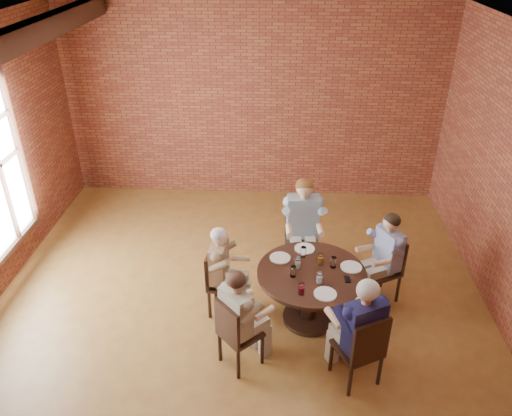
{
  "coord_description": "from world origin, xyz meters",
  "views": [
    {
      "loc": [
        0.48,
        -4.81,
        4.37
      ],
      "look_at": [
        0.18,
        1.0,
        1.06
      ],
      "focal_mm": 35.0,
      "sensor_mm": 36.0,
      "label": 1
    }
  ],
  "objects_px": {
    "chair_a": "(387,266)",
    "chair_e": "(363,348)",
    "diner_b": "(303,226)",
    "diner_e": "(360,331)",
    "dining_table": "(311,286)",
    "diner_c": "(224,272)",
    "diner_a": "(384,258)",
    "chair_b": "(302,233)",
    "chair_c": "(218,280)",
    "smartphone": "(347,279)",
    "diner_d": "(240,319)",
    "chair_d": "(235,332)"
  },
  "relations": [
    {
      "from": "diner_d",
      "to": "smartphone",
      "type": "height_order",
      "value": "diner_d"
    },
    {
      "from": "chair_a",
      "to": "diner_b",
      "type": "xyz_separation_m",
      "value": [
        -1.09,
        0.57,
        0.21
      ]
    },
    {
      "from": "diner_b",
      "to": "chair_c",
      "type": "relative_size",
      "value": 1.6
    },
    {
      "from": "diner_a",
      "to": "chair_d",
      "type": "distance_m",
      "value": 2.23
    },
    {
      "from": "chair_b",
      "to": "smartphone",
      "type": "height_order",
      "value": "chair_b"
    },
    {
      "from": "chair_a",
      "to": "chair_c",
      "type": "height_order",
      "value": "chair_a"
    },
    {
      "from": "chair_c",
      "to": "diner_e",
      "type": "relative_size",
      "value": 0.65
    },
    {
      "from": "chair_a",
      "to": "dining_table",
      "type": "bearing_deg",
      "value": -90.0
    },
    {
      "from": "diner_e",
      "to": "diner_b",
      "type": "bearing_deg",
      "value": -102.07
    },
    {
      "from": "chair_e",
      "to": "smartphone",
      "type": "xyz_separation_m",
      "value": [
        -0.09,
        0.85,
        0.24
      ]
    },
    {
      "from": "chair_c",
      "to": "diner_a",
      "type": "bearing_deg",
      "value": -73.99
    },
    {
      "from": "dining_table",
      "to": "diner_c",
      "type": "xyz_separation_m",
      "value": [
        -1.08,
        0.12,
        0.09
      ]
    },
    {
      "from": "chair_a",
      "to": "diner_c",
      "type": "distance_m",
      "value": 2.14
    },
    {
      "from": "dining_table",
      "to": "chair_a",
      "type": "bearing_deg",
      "value": 27.26
    },
    {
      "from": "diner_c",
      "to": "chair_e",
      "type": "bearing_deg",
      "value": -118.71
    },
    {
      "from": "diner_b",
      "to": "diner_e",
      "type": "relative_size",
      "value": 1.04
    },
    {
      "from": "dining_table",
      "to": "diner_b",
      "type": "xyz_separation_m",
      "value": [
        -0.07,
        1.1,
        0.18
      ]
    },
    {
      "from": "dining_table",
      "to": "smartphone",
      "type": "relative_size",
      "value": 10.02
    },
    {
      "from": "diner_e",
      "to": "smartphone",
      "type": "relative_size",
      "value": 10.31
    },
    {
      "from": "diner_e",
      "to": "diner_c",
      "type": "bearing_deg",
      "value": -60.48
    },
    {
      "from": "chair_e",
      "to": "smartphone",
      "type": "height_order",
      "value": "chair_e"
    },
    {
      "from": "dining_table",
      "to": "diner_e",
      "type": "xyz_separation_m",
      "value": [
        0.46,
        -0.91,
        0.15
      ]
    },
    {
      "from": "dining_table",
      "to": "chair_e",
      "type": "xyz_separation_m",
      "value": [
        0.5,
        -0.98,
        -0.01
      ]
    },
    {
      "from": "diner_c",
      "to": "chair_e",
      "type": "height_order",
      "value": "diner_c"
    },
    {
      "from": "chair_c",
      "to": "diner_c",
      "type": "height_order",
      "value": "diner_c"
    },
    {
      "from": "diner_a",
      "to": "diner_c",
      "type": "distance_m",
      "value": 2.07
    },
    {
      "from": "smartphone",
      "to": "diner_a",
      "type": "bearing_deg",
      "value": 49.07
    },
    {
      "from": "dining_table",
      "to": "smartphone",
      "type": "height_order",
      "value": "smartphone"
    },
    {
      "from": "diner_b",
      "to": "diner_d",
      "type": "relative_size",
      "value": 1.11
    },
    {
      "from": "diner_b",
      "to": "chair_d",
      "type": "distance_m",
      "value": 2.07
    },
    {
      "from": "diner_e",
      "to": "diner_d",
      "type": "bearing_deg",
      "value": -34.16
    },
    {
      "from": "dining_table",
      "to": "diner_b",
      "type": "relative_size",
      "value": 0.93
    },
    {
      "from": "diner_a",
      "to": "diner_e",
      "type": "bearing_deg",
      "value": -46.63
    },
    {
      "from": "chair_e",
      "to": "chair_b",
      "type": "bearing_deg",
      "value": -102.07
    },
    {
      "from": "diner_c",
      "to": "diner_e",
      "type": "relative_size",
      "value": 0.92
    },
    {
      "from": "diner_c",
      "to": "smartphone",
      "type": "distance_m",
      "value": 1.52
    },
    {
      "from": "chair_c",
      "to": "diner_e",
      "type": "xyz_separation_m",
      "value": [
        1.61,
        -1.03,
        0.19
      ]
    },
    {
      "from": "diner_d",
      "to": "diner_e",
      "type": "distance_m",
      "value": 1.27
    },
    {
      "from": "diner_a",
      "to": "chair_b",
      "type": "xyz_separation_m",
      "value": [
        -1.03,
        0.71,
        -0.11
      ]
    },
    {
      "from": "dining_table",
      "to": "chair_b",
      "type": "bearing_deg",
      "value": 93.75
    },
    {
      "from": "chair_a",
      "to": "chair_b",
      "type": "height_order",
      "value": "chair_b"
    },
    {
      "from": "chair_d",
      "to": "diner_e",
      "type": "bearing_deg",
      "value": -137.54
    },
    {
      "from": "diner_a",
      "to": "diner_e",
      "type": "xyz_separation_m",
      "value": [
        -0.49,
        -1.4,
        0.04
      ]
    },
    {
      "from": "chair_b",
      "to": "diner_c",
      "type": "distance_m",
      "value": 1.48
    },
    {
      "from": "diner_a",
      "to": "diner_d",
      "type": "relative_size",
      "value": 1.0
    },
    {
      "from": "chair_d",
      "to": "diner_d",
      "type": "distance_m",
      "value": 0.16
    },
    {
      "from": "chair_c",
      "to": "smartphone",
      "type": "xyz_separation_m",
      "value": [
        1.56,
        -0.26,
        0.27
      ]
    },
    {
      "from": "diner_d",
      "to": "chair_b",
      "type": "bearing_deg",
      "value": -63.34
    },
    {
      "from": "diner_b",
      "to": "chair_c",
      "type": "height_order",
      "value": "diner_b"
    },
    {
      "from": "chair_a",
      "to": "chair_e",
      "type": "xyz_separation_m",
      "value": [
        -0.52,
        -1.51,
        0.02
      ]
    }
  ]
}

